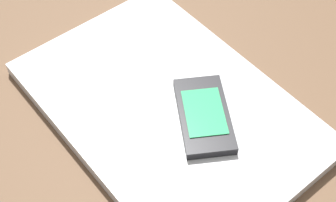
% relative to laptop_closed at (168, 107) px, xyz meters
% --- Properties ---
extents(desk_surface, '(1.20, 0.80, 0.03)m').
position_rel_laptop_closed_xyz_m(desk_surface, '(0.01, 0.04, -0.02)').
color(desk_surface, brown).
rests_on(desk_surface, ground).
extents(laptop_closed, '(0.40, 0.31, 0.02)m').
position_rel_laptop_closed_xyz_m(laptop_closed, '(0.00, 0.00, 0.00)').
color(laptop_closed, '#B7BABC').
rests_on(laptop_closed, desk_surface).
extents(cell_phone_on_laptop, '(0.11, 0.11, 0.01)m').
position_rel_laptop_closed_xyz_m(cell_phone_on_laptop, '(-0.05, -0.01, 0.02)').
color(cell_phone_on_laptop, black).
rests_on(cell_phone_on_laptop, laptop_closed).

